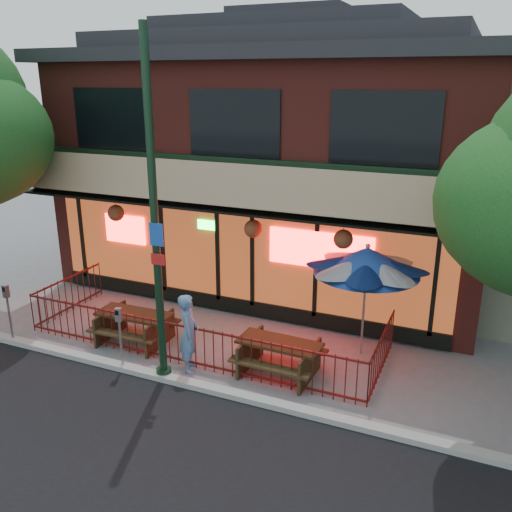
# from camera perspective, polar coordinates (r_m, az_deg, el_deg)

# --- Properties ---
(ground) EXTENTS (80.00, 80.00, 0.00)m
(ground) POSITION_cam_1_polar(r_m,az_deg,el_deg) (12.24, -8.61, -11.58)
(ground) COLOR gray
(ground) RESTS_ON ground
(curb) EXTENTS (80.00, 0.25, 0.12)m
(curb) POSITION_cam_1_polar(r_m,az_deg,el_deg) (11.85, -9.92, -12.39)
(curb) COLOR #999993
(curb) RESTS_ON ground
(restaurant_building) EXTENTS (12.96, 9.49, 8.05)m
(restaurant_building) POSITION_cam_1_polar(r_m,az_deg,el_deg) (17.16, 3.52, 11.79)
(restaurant_building) COLOR maroon
(restaurant_building) RESTS_ON ground
(patio_fence) EXTENTS (8.44, 2.62, 1.00)m
(patio_fence) POSITION_cam_1_polar(r_m,az_deg,el_deg) (12.32, -7.52, -7.99)
(patio_fence) COLOR #4E1410
(patio_fence) RESTS_ON ground
(street_light) EXTENTS (0.43, 0.32, 7.00)m
(street_light) POSITION_cam_1_polar(r_m,az_deg,el_deg) (10.71, -10.52, 2.23)
(street_light) COLOR black
(street_light) RESTS_ON ground
(picnic_table_left) EXTENTS (1.83, 1.43, 0.76)m
(picnic_table_left) POSITION_cam_1_polar(r_m,az_deg,el_deg) (13.29, -12.67, -6.89)
(picnic_table_left) COLOR #392714
(picnic_table_left) RESTS_ON ground
(picnic_table_right) EXTENTS (1.82, 1.42, 0.76)m
(picnic_table_right) POSITION_cam_1_polar(r_m,az_deg,el_deg) (11.68, 2.47, -10.14)
(picnic_table_right) COLOR #3A2914
(picnic_table_right) RESTS_ON ground
(patio_umbrella) EXTENTS (2.31, 2.31, 2.65)m
(patio_umbrella) POSITION_cam_1_polar(r_m,az_deg,el_deg) (12.04, 11.60, -0.48)
(patio_umbrella) COLOR gray
(patio_umbrella) RESTS_ON ground
(pedestrian) EXTENTS (0.65, 0.76, 1.75)m
(pedestrian) POSITION_cam_1_polar(r_m,az_deg,el_deg) (11.74, -7.08, -8.03)
(pedestrian) COLOR #557BAA
(pedestrian) RESTS_ON ground
(parking_meter_near) EXTENTS (0.15, 0.14, 1.44)m
(parking_meter_near) POSITION_cam_1_polar(r_m,az_deg,el_deg) (11.97, -14.16, -7.40)
(parking_meter_near) COLOR #93969B
(parking_meter_near) RESTS_ON ground
(parking_meter_far) EXTENTS (0.14, 0.12, 1.46)m
(parking_meter_far) POSITION_cam_1_polar(r_m,az_deg,el_deg) (14.04, -24.67, -4.62)
(parking_meter_far) COLOR gray
(parking_meter_far) RESTS_ON ground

